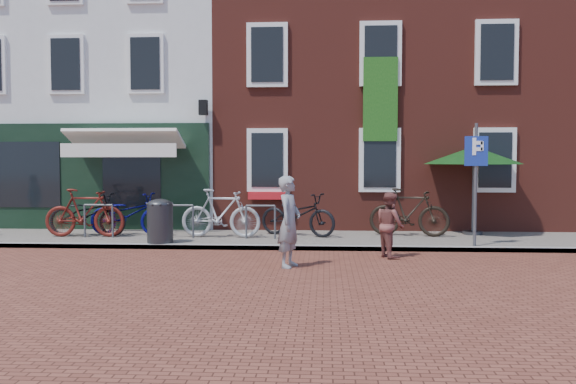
# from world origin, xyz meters

# --- Properties ---
(ground) EXTENTS (80.00, 80.00, 0.00)m
(ground) POSITION_xyz_m (0.00, 0.00, 0.00)
(ground) COLOR brown
(sidewalk) EXTENTS (24.00, 3.00, 0.10)m
(sidewalk) POSITION_xyz_m (1.00, 1.50, 0.05)
(sidewalk) COLOR slate
(sidewalk) RESTS_ON ground
(building_stucco) EXTENTS (8.00, 8.00, 9.00)m
(building_stucco) POSITION_xyz_m (-5.00, 7.00, 4.50)
(building_stucco) COLOR silver
(building_stucco) RESTS_ON ground
(building_brick_mid) EXTENTS (6.00, 8.00, 10.00)m
(building_brick_mid) POSITION_xyz_m (2.00, 7.00, 5.00)
(building_brick_mid) COLOR maroon
(building_brick_mid) RESTS_ON ground
(building_brick_right) EXTENTS (6.00, 8.00, 10.00)m
(building_brick_right) POSITION_xyz_m (8.00, 7.00, 5.00)
(building_brick_right) COLOR maroon
(building_brick_right) RESTS_ON ground
(litter_bin) EXTENTS (0.59, 0.59, 1.08)m
(litter_bin) POSITION_xyz_m (-1.72, 0.30, 0.66)
(litter_bin) COLOR #2E2E30
(litter_bin) RESTS_ON sidewalk
(parking_sign) EXTENTS (0.50, 0.08, 2.71)m
(parking_sign) POSITION_xyz_m (5.36, 0.24, 1.82)
(parking_sign) COLOR #4C4C4F
(parking_sign) RESTS_ON sidewalk
(parasol) EXTENTS (2.53, 2.53, 2.35)m
(parasol) POSITION_xyz_m (5.83, 2.40, 2.21)
(parasol) COLOR #4C4C4F
(parasol) RESTS_ON sidewalk
(woman) EXTENTS (0.57, 0.71, 1.71)m
(woman) POSITION_xyz_m (1.39, -2.07, 0.85)
(woman) COLOR gray
(woman) RESTS_ON ground
(boy) EXTENTS (0.72, 0.80, 1.35)m
(boy) POSITION_xyz_m (3.39, -0.81, 0.68)
(boy) COLOR brown
(boy) RESTS_ON ground
(bicycle_0) EXTENTS (2.11, 0.93, 1.08)m
(bicycle_0) POSITION_xyz_m (-3.90, 1.50, 0.64)
(bicycle_0) COLOR black
(bicycle_0) RESTS_ON sidewalk
(bicycle_1) EXTENTS (2.00, 0.62, 1.19)m
(bicycle_1) POSITION_xyz_m (-3.88, 1.26, 0.70)
(bicycle_1) COLOR #561610
(bicycle_1) RESTS_ON sidewalk
(bicycle_2) EXTENTS (2.11, 0.91, 1.08)m
(bicycle_2) POSITION_xyz_m (-2.91, 1.68, 0.64)
(bicycle_2) COLOR #070752
(bicycle_2) RESTS_ON sidewalk
(bicycle_3) EXTENTS (2.03, 0.72, 1.19)m
(bicycle_3) POSITION_xyz_m (-0.50, 1.38, 0.70)
(bicycle_3) COLOR #A3A3A6
(bicycle_3) RESTS_ON sidewalk
(bicycle_4) EXTENTS (2.16, 1.49, 1.08)m
(bicycle_4) POSITION_xyz_m (1.37, 1.82, 0.64)
(bicycle_4) COLOR black
(bicycle_4) RESTS_ON sidewalk
(bicycle_5) EXTENTS (2.06, 0.99, 1.19)m
(bicycle_5) POSITION_xyz_m (4.15, 1.94, 0.70)
(bicycle_5) COLOR black
(bicycle_5) RESTS_ON sidewalk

